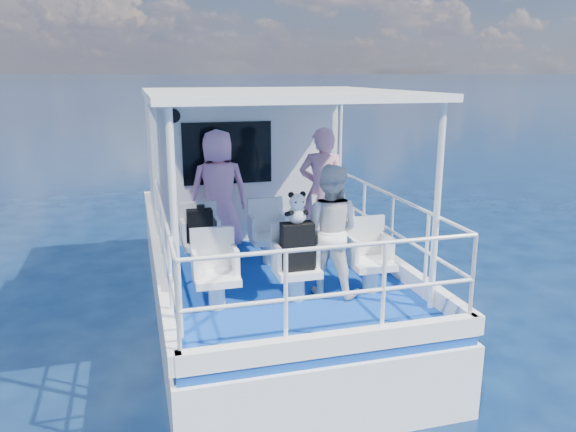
{
  "coord_description": "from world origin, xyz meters",
  "views": [
    {
      "loc": [
        -1.67,
        -6.77,
        3.39
      ],
      "look_at": [
        0.09,
        -0.4,
        1.69
      ],
      "focal_mm": 35.0,
      "sensor_mm": 36.0,
      "label": 1
    }
  ],
  "objects_px": {
    "passenger_port_fwd": "(219,190)",
    "backpack_center": "(297,246)",
    "panda": "(297,208)",
    "passenger_stbd_aft": "(330,230)"
  },
  "relations": [
    {
      "from": "passenger_port_fwd",
      "to": "backpack_center",
      "type": "xyz_separation_m",
      "value": [
        0.53,
        -2.16,
        -0.22
      ]
    },
    {
      "from": "passenger_port_fwd",
      "to": "backpack_center",
      "type": "distance_m",
      "value": 2.24
    },
    {
      "from": "passenger_port_fwd",
      "to": "backpack_center",
      "type": "bearing_deg",
      "value": 99.25
    },
    {
      "from": "passenger_stbd_aft",
      "to": "passenger_port_fwd",
      "type": "bearing_deg",
      "value": -30.45
    },
    {
      "from": "passenger_port_fwd",
      "to": "passenger_stbd_aft",
      "type": "xyz_separation_m",
      "value": [
        0.95,
        -2.04,
        -0.11
      ]
    },
    {
      "from": "passenger_port_fwd",
      "to": "backpack_center",
      "type": "height_order",
      "value": "passenger_port_fwd"
    },
    {
      "from": "passenger_port_fwd",
      "to": "passenger_stbd_aft",
      "type": "distance_m",
      "value": 2.25
    },
    {
      "from": "passenger_port_fwd",
      "to": "panda",
      "type": "height_order",
      "value": "passenger_port_fwd"
    },
    {
      "from": "passenger_stbd_aft",
      "to": "panda",
      "type": "xyz_separation_m",
      "value": [
        -0.42,
        -0.13,
        0.32
      ]
    },
    {
      "from": "passenger_port_fwd",
      "to": "backpack_center",
      "type": "relative_size",
      "value": 3.29
    }
  ]
}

